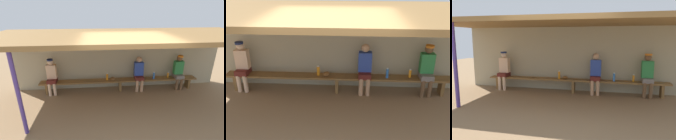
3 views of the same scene
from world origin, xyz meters
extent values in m
plane|color=#8C6D4C|center=(0.00, 0.00, 0.00)|extent=(24.00, 24.00, 0.00)
cube|color=tan|center=(0.00, 2.00, 1.10)|extent=(8.00, 0.20, 2.20)
cube|color=olive|center=(0.00, 0.70, 2.26)|extent=(8.00, 2.80, 0.12)
cylinder|color=#4C388C|center=(-2.73, -0.55, 1.10)|extent=(0.10, 0.10, 2.20)
cube|color=brown|center=(0.00, 1.55, 0.43)|extent=(6.00, 0.36, 0.05)
cube|color=brown|center=(-2.75, 1.55, 0.21)|extent=(0.08, 0.29, 0.41)
cube|color=brown|center=(0.00, 1.55, 0.21)|extent=(0.08, 0.29, 0.41)
cube|color=brown|center=(2.75, 1.55, 0.21)|extent=(0.08, 0.29, 0.41)
cube|color=#591E19|center=(-2.53, 1.53, 0.53)|extent=(0.32, 0.40, 0.14)
cylinder|color=beige|center=(-2.62, 1.37, 0.24)|extent=(0.11, 0.11, 0.48)
cylinder|color=beige|center=(-2.44, 1.37, 0.24)|extent=(0.11, 0.11, 0.48)
cube|color=beige|center=(-2.53, 1.61, 0.86)|extent=(0.34, 0.20, 0.52)
sphere|color=beige|center=(-2.53, 1.61, 1.23)|extent=(0.21, 0.21, 0.21)
cylinder|color=#19234C|center=(-2.53, 1.57, 1.32)|extent=(0.21, 0.21, 0.05)
cube|color=#591E19|center=(0.73, 1.53, 0.53)|extent=(0.32, 0.40, 0.14)
cylinder|color=tan|center=(0.64, 1.37, 0.24)|extent=(0.11, 0.11, 0.48)
cylinder|color=tan|center=(0.82, 1.37, 0.24)|extent=(0.11, 0.11, 0.48)
cube|color=#2D47A5|center=(0.73, 1.61, 0.86)|extent=(0.34, 0.20, 0.52)
sphere|color=tan|center=(0.73, 1.61, 1.23)|extent=(0.21, 0.21, 0.21)
cube|color=slate|center=(2.31, 1.53, 0.53)|extent=(0.32, 0.40, 0.14)
cylinder|color=brown|center=(2.22, 1.37, 0.24)|extent=(0.11, 0.11, 0.48)
cylinder|color=brown|center=(2.40, 1.37, 0.24)|extent=(0.11, 0.11, 0.48)
cube|color=#2D8442|center=(2.31, 1.61, 0.86)|extent=(0.34, 0.20, 0.52)
sphere|color=brown|center=(2.31, 1.61, 1.23)|extent=(0.21, 0.21, 0.21)
cylinder|color=orange|center=(2.31, 1.57, 1.32)|extent=(0.21, 0.21, 0.05)
cylinder|color=blue|center=(1.31, 1.51, 0.58)|extent=(0.07, 0.07, 0.25)
cylinder|color=white|center=(1.31, 1.51, 0.72)|extent=(0.05, 0.05, 0.02)
cylinder|color=orange|center=(1.91, 1.58, 0.56)|extent=(0.07, 0.07, 0.21)
cylinder|color=white|center=(1.91, 1.58, 0.68)|extent=(0.05, 0.05, 0.02)
cylinder|color=orange|center=(-0.50, 1.57, 0.58)|extent=(0.08, 0.08, 0.24)
cylinder|color=white|center=(-0.50, 1.57, 0.72)|extent=(0.06, 0.06, 0.02)
ellipsoid|color=brown|center=(-0.29, 1.57, 0.51)|extent=(0.22, 0.27, 0.09)
camera|label=1|loc=(-0.84, -4.14, 3.07)|focal=26.26mm
camera|label=2|loc=(0.37, -4.31, 3.24)|focal=39.32mm
camera|label=3|loc=(1.14, -5.02, 1.78)|focal=32.66mm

